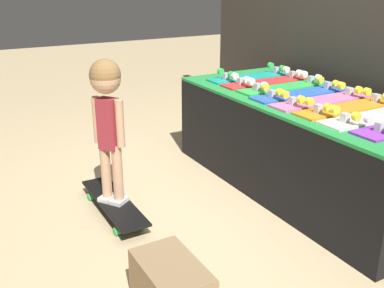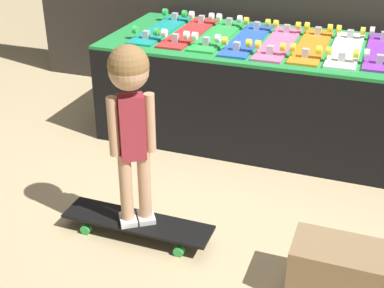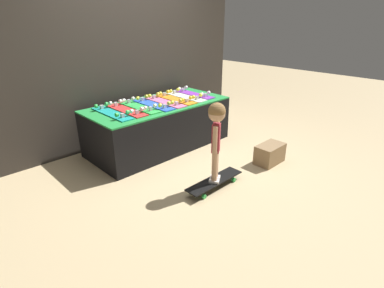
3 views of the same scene
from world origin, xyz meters
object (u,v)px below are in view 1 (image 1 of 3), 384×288
at_px(skateboard_orange_on_rack, 348,106).
at_px(child, 107,105).
at_px(storage_box, 171,288).
at_px(skateboard_pink_on_rack, 322,99).
at_px(skateboard_teal_on_rack, 252,76).
at_px(skateboard_green_on_rack, 285,86).
at_px(skateboard_blue_on_rack, 301,93).
at_px(skateboard_red_on_rack, 267,81).
at_px(skateboard_white_on_rack, 375,115).
at_px(skateboard_on_floor, 114,203).

bearing_deg(skateboard_orange_on_rack, child, -113.98).
bearing_deg(storage_box, skateboard_pink_on_rack, 112.67).
relative_size(skateboard_pink_on_rack, storage_box, 1.91).
bearing_deg(skateboard_teal_on_rack, skateboard_green_on_rack, -0.79).
relative_size(skateboard_blue_on_rack, skateboard_orange_on_rack, 1.00).
xyz_separation_m(skateboard_red_on_rack, skateboard_blue_on_rack, (0.42, -0.04, 0.00)).
relative_size(skateboard_white_on_rack, skateboard_on_floor, 1.00).
height_order(skateboard_blue_on_rack, skateboard_orange_on_rack, same).
relative_size(skateboard_on_floor, child, 0.85).
bearing_deg(skateboard_teal_on_rack, skateboard_orange_on_rack, -1.74).
bearing_deg(skateboard_teal_on_rack, skateboard_white_on_rack, -1.45).
xyz_separation_m(skateboard_white_on_rack, child, (-0.82, -1.36, 0.05)).
distance_m(skateboard_white_on_rack, child, 1.59).
bearing_deg(skateboard_white_on_rack, skateboard_green_on_rack, 178.22).
bearing_deg(skateboard_red_on_rack, skateboard_pink_on_rack, -3.66).
xyz_separation_m(child, storage_box, (1.00, -0.09, -0.60)).
height_order(skateboard_green_on_rack, skateboard_on_floor, skateboard_green_on_rack).
distance_m(skateboard_green_on_rack, skateboard_on_floor, 1.52).
bearing_deg(skateboard_blue_on_rack, skateboard_red_on_rack, 175.16).
relative_size(skateboard_green_on_rack, child, 0.85).
relative_size(skateboard_red_on_rack, skateboard_blue_on_rack, 1.00).
xyz_separation_m(skateboard_teal_on_rack, skateboard_pink_on_rack, (0.84, -0.05, 0.00)).
bearing_deg(child, skateboard_green_on_rack, 56.96).
distance_m(skateboard_pink_on_rack, skateboard_orange_on_rack, 0.21).
height_order(skateboard_blue_on_rack, storage_box, skateboard_blue_on_rack).
bearing_deg(skateboard_pink_on_rack, skateboard_blue_on_rack, 178.73).
bearing_deg(skateboard_pink_on_rack, skateboard_red_on_rack, 176.34).
bearing_deg(skateboard_orange_on_rack, skateboard_on_floor, -113.98).
relative_size(skateboard_green_on_rack, skateboard_on_floor, 1.00).
height_order(skateboard_green_on_rack, skateboard_pink_on_rack, same).
bearing_deg(skateboard_orange_on_rack, skateboard_green_on_rack, 177.63).
xyz_separation_m(skateboard_teal_on_rack, skateboard_orange_on_rack, (1.05, -0.03, 0.00)).
xyz_separation_m(skateboard_green_on_rack, storage_box, (1.02, -1.48, -0.55)).
relative_size(skateboard_orange_on_rack, skateboard_white_on_rack, 1.00).
bearing_deg(skateboard_blue_on_rack, storage_box, -60.68).
bearing_deg(skateboard_on_floor, skateboard_teal_on_rack, 107.61).
height_order(skateboard_on_floor, storage_box, storage_box).
distance_m(skateboard_orange_on_rack, child, 1.49).
relative_size(skateboard_pink_on_rack, skateboard_orange_on_rack, 1.00).
bearing_deg(skateboard_red_on_rack, skateboard_blue_on_rack, -4.84).
bearing_deg(skateboard_red_on_rack, skateboard_orange_on_rack, -1.78).
bearing_deg(skateboard_teal_on_rack, skateboard_pink_on_rack, -3.13).
relative_size(skateboard_blue_on_rack, skateboard_white_on_rack, 1.00).
relative_size(skateboard_green_on_rack, skateboard_white_on_rack, 1.00).
distance_m(skateboard_white_on_rack, storage_box, 1.57).
relative_size(skateboard_red_on_rack, skateboard_orange_on_rack, 1.00).
bearing_deg(child, skateboard_red_on_rack, 65.52).
height_order(skateboard_red_on_rack, skateboard_on_floor, skateboard_red_on_rack).
relative_size(skateboard_blue_on_rack, storage_box, 1.91).
bearing_deg(skateboard_green_on_rack, skateboard_teal_on_rack, 179.21).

